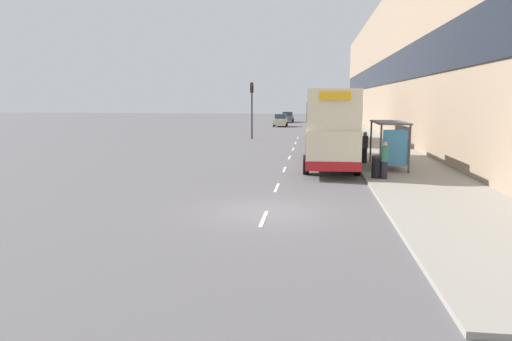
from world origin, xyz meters
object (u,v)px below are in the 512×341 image
(double_decker_bus_near, at_px, (330,126))
(pedestrian_2, at_px, (385,160))
(double_decker_bus_ahead, at_px, (326,117))
(car_0, at_px, (281,120))
(pedestrian_at_shelter, at_px, (365,147))
(litter_bin, at_px, (377,167))
(bus_shelter, at_px, (393,136))
(car_2, at_px, (319,117))
(pedestrian_1, at_px, (398,149))
(traffic_light_far_kerb, at_px, (252,101))
(car_1, at_px, (288,117))

(double_decker_bus_near, relative_size, pedestrian_2, 6.54)
(double_decker_bus_ahead, height_order, car_0, double_decker_bus_ahead)
(pedestrian_at_shelter, xyz_separation_m, litter_bin, (0.04, -5.11, -0.40))
(bus_shelter, xyz_separation_m, car_0, (-8.90, 40.18, -1.01))
(car_2, bearing_deg, double_decker_bus_near, -89.97)
(pedestrian_1, xyz_separation_m, litter_bin, (-1.78, -4.83, -0.34))
(bus_shelter, distance_m, double_decker_bus_near, 3.74)
(car_2, height_order, litter_bin, car_2)
(pedestrian_2, distance_m, traffic_light_far_kerb, 24.47)
(car_1, bearing_deg, double_decker_bus_near, 95.93)
(bus_shelter, relative_size, double_decker_bus_ahead, 0.40)
(double_decker_bus_ahead, height_order, litter_bin, double_decker_bus_ahead)
(pedestrian_at_shelter, xyz_separation_m, pedestrian_1, (1.82, -0.29, -0.07))
(pedestrian_1, bearing_deg, bus_shelter, -109.39)
(double_decker_bus_near, relative_size, pedestrian_at_shelter, 6.15)
(car_0, distance_m, pedestrian_at_shelter, 39.06)
(pedestrian_1, bearing_deg, car_0, 103.78)
(car_1, xyz_separation_m, pedestrian_at_shelter, (7.35, -51.09, 0.21))
(car_0, bearing_deg, bus_shelter, 102.49)
(car_1, bearing_deg, pedestrian_1, 100.13)
(pedestrian_1, bearing_deg, car_2, 94.22)
(car_0, relative_size, pedestrian_1, 2.27)
(car_1, relative_size, car_2, 1.09)
(car_2, bearing_deg, bus_shelter, -86.49)
(bus_shelter, bearing_deg, pedestrian_2, -104.93)
(double_decker_bus_ahead, xyz_separation_m, car_1, (-5.46, 36.84, -1.42))
(car_2, distance_m, litter_bin, 57.44)
(bus_shelter, xyz_separation_m, car_1, (-8.62, 52.97, -1.01))
(car_0, bearing_deg, litter_bin, 100.03)
(pedestrian_at_shelter, height_order, traffic_light_far_kerb, traffic_light_far_kerb)
(bus_shelter, relative_size, pedestrian_2, 2.44)
(car_2, xyz_separation_m, pedestrian_1, (3.88, -52.58, 0.13))
(car_2, height_order, pedestrian_1, pedestrian_1)
(car_0, xyz_separation_m, pedestrian_at_shelter, (7.64, -38.31, 0.21))
(car_1, relative_size, pedestrian_at_shelter, 2.41)
(pedestrian_at_shelter, height_order, pedestrian_1, pedestrian_at_shelter)
(double_decker_bus_near, bearing_deg, car_2, 90.03)
(pedestrian_2, bearing_deg, bus_shelter, 75.07)
(bus_shelter, distance_m, litter_bin, 3.66)
(double_decker_bus_ahead, distance_m, car_0, 24.78)
(pedestrian_1, distance_m, pedestrian_2, 5.32)
(car_0, xyz_separation_m, pedestrian_1, (9.46, -38.59, 0.14))
(double_decker_bus_near, relative_size, traffic_light_far_kerb, 2.06)
(double_decker_bus_ahead, xyz_separation_m, pedestrian_at_shelter, (1.89, -14.25, -1.21))
(car_0, bearing_deg, pedestrian_1, 103.78)
(pedestrian_1, bearing_deg, double_decker_bus_ahead, 104.35)
(double_decker_bus_near, bearing_deg, pedestrian_at_shelter, 4.73)
(double_decker_bus_ahead, bearing_deg, car_1, 98.43)
(car_1, distance_m, pedestrian_at_shelter, 51.62)
(double_decker_bus_ahead, distance_m, litter_bin, 19.52)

